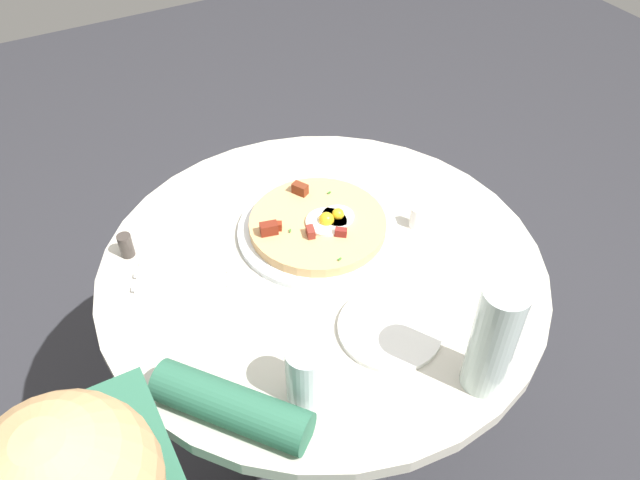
% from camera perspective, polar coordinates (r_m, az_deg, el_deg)
% --- Properties ---
extents(ground_plane, '(6.00, 6.00, 0.00)m').
position_cam_1_polar(ground_plane, '(1.86, 0.15, -18.23)').
color(ground_plane, '#2D2D33').
extents(dining_table, '(0.88, 0.88, 0.74)m').
position_cam_1_polar(dining_table, '(1.39, 0.19, -7.13)').
color(dining_table, beige).
rests_on(dining_table, ground_plane).
extents(pizza_plate, '(0.33, 0.33, 0.01)m').
position_cam_1_polar(pizza_plate, '(1.31, -0.20, 0.87)').
color(pizza_plate, white).
rests_on(pizza_plate, dining_table).
extents(breakfast_pizza, '(0.28, 0.28, 0.05)m').
position_cam_1_polar(breakfast_pizza, '(1.30, -0.19, 1.47)').
color(breakfast_pizza, tan).
rests_on(breakfast_pizza, pizza_plate).
extents(bread_plate, '(0.19, 0.19, 0.01)m').
position_cam_1_polar(bread_plate, '(1.15, 6.31, -7.91)').
color(bread_plate, white).
rests_on(bread_plate, dining_table).
extents(napkin, '(0.20, 0.21, 0.00)m').
position_cam_1_polar(napkin, '(1.25, -12.41, -3.59)').
color(napkin, white).
rests_on(napkin, dining_table).
extents(fork, '(0.08, 0.17, 0.00)m').
position_cam_1_polar(fork, '(1.23, -12.50, -4.05)').
color(fork, silver).
rests_on(fork, napkin).
extents(knife, '(0.08, 0.17, 0.00)m').
position_cam_1_polar(knife, '(1.26, -12.38, -2.85)').
color(knife, silver).
rests_on(knife, napkin).
extents(water_glass, '(0.07, 0.07, 0.11)m').
position_cam_1_polar(water_glass, '(1.02, -1.19, -11.88)').
color(water_glass, silver).
rests_on(water_glass, dining_table).
extents(water_bottle, '(0.07, 0.07, 0.22)m').
position_cam_1_polar(water_bottle, '(1.03, 15.33, -8.67)').
color(water_bottle, silver).
rests_on(water_bottle, dining_table).
extents(salt_shaker, '(0.03, 0.03, 0.05)m').
position_cam_1_polar(salt_shaker, '(1.33, 8.78, 1.95)').
color(salt_shaker, white).
rests_on(salt_shaker, dining_table).
extents(pepper_shaker, '(0.03, 0.03, 0.05)m').
position_cam_1_polar(pepper_shaker, '(1.31, -17.06, -0.47)').
color(pepper_shaker, '#3F3833').
rests_on(pepper_shaker, dining_table).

